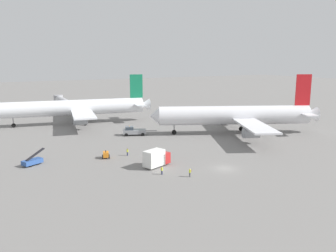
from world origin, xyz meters
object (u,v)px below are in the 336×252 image
object	(u,v)px
airliner_being_pushed	(236,115)
ground_crew_ramp_agent_by_cones	(127,152)
ground_crew_marshaller_foreground	(162,170)
pushback_tug	(134,131)
airliner_at_gate_left	(75,108)
gse_belt_loader_portside	(33,161)
gse_catering_truck_tall	(156,158)
ground_crew_wing_walker_right	(190,172)
gse_gpu_cart_small	(106,155)
jet_bridge	(62,101)

from	to	relation	value
airliner_being_pushed	ground_crew_ramp_agent_by_cones	xyz separation A→B (m)	(-36.33, -6.59, -4.45)
ground_crew_marshaller_foreground	pushback_tug	bearing A→B (deg)	75.61
airliner_at_gate_left	gse_belt_loader_portside	world-z (taller)	airliner_at_gate_left
ground_crew_marshaller_foreground	ground_crew_ramp_agent_by_cones	world-z (taller)	ground_crew_ramp_agent_by_cones
gse_belt_loader_portside	airliner_at_gate_left	bearing A→B (deg)	65.15
gse_belt_loader_portside	gse_catering_truck_tall	xyz separation A→B (m)	(21.82, -12.92, 0.93)
gse_belt_loader_portside	ground_crew_wing_walker_right	world-z (taller)	gse_belt_loader_portside
gse_belt_loader_portside	gse_gpu_cart_small	bearing A→B (deg)	-9.06
airliner_being_pushed	pushback_tug	world-z (taller)	airliner_being_pushed
airliner_at_gate_left	airliner_being_pushed	distance (m)	52.39
ground_crew_ramp_agent_by_cones	ground_crew_wing_walker_right	xyz separation A→B (m)	(4.73, -18.70, -0.01)
gse_gpu_cart_small	ground_crew_wing_walker_right	bearing A→B (deg)	-63.26
airliner_at_gate_left	jet_bridge	world-z (taller)	airliner_at_gate_left
ground_crew_ramp_agent_by_cones	airliner_being_pushed	bearing A→B (deg)	10.28
gse_belt_loader_portside	ground_crew_wing_walker_right	bearing A→B (deg)	-41.33
gse_gpu_cart_small	gse_catering_truck_tall	bearing A→B (deg)	-56.29
airliner_at_gate_left	gse_belt_loader_portside	xyz separation A→B (m)	(-18.91, -40.83, -4.62)
gse_belt_loader_portside	gse_gpu_cart_small	size ratio (longest dim) A/B	1.99
pushback_tug	ground_crew_marshaller_foreground	xyz separation A→B (m)	(-8.65, -33.73, -0.40)
ground_crew_marshaller_foreground	jet_bridge	distance (m)	88.34
gse_gpu_cart_small	ground_crew_ramp_agent_by_cones	bearing A→B (deg)	-4.65
gse_gpu_cart_small	ground_crew_marshaller_foreground	bearing A→B (deg)	-69.67
ground_crew_ramp_agent_by_cones	jet_bridge	size ratio (longest dim) A/B	0.07
gse_belt_loader_portside	ground_crew_marshaller_foreground	world-z (taller)	gse_belt_loader_portside
pushback_tug	ground_crew_marshaller_foreground	bearing A→B (deg)	-104.39
airliner_at_gate_left	gse_gpu_cart_small	xyz separation A→B (m)	(-4.14, -43.19, -4.65)
pushback_tug	gse_catering_truck_tall	world-z (taller)	gse_catering_truck_tall
gse_gpu_cart_small	gse_belt_loader_portside	bearing A→B (deg)	170.94
ground_crew_marshaller_foreground	gse_gpu_cart_small	bearing A→B (deg)	110.33
gse_belt_loader_portside	ground_crew_ramp_agent_by_cones	world-z (taller)	gse_belt_loader_portside
pushback_tug	ground_crew_wing_walker_right	bearing A→B (deg)	-97.25
ground_crew_wing_walker_right	jet_bridge	world-z (taller)	jet_bridge
airliner_at_gate_left	pushback_tug	distance (m)	27.26
gse_catering_truck_tall	ground_crew_ramp_agent_by_cones	size ratio (longest dim) A/B	3.83
gse_belt_loader_portside	gse_catering_truck_tall	distance (m)	25.37
pushback_tug	gse_gpu_cart_small	xyz separation A→B (m)	(-14.38, -18.28, -0.40)
airliner_being_pushed	ground_crew_marshaller_foreground	bearing A→B (deg)	-148.63
airliner_at_gate_left	jet_bridge	bearing A→B (deg)	86.10
pushback_tug	gse_belt_loader_portside	bearing A→B (deg)	-151.35
airliner_at_gate_left	gse_gpu_cart_small	distance (m)	43.63
gse_gpu_cart_small	ground_crew_wing_walker_right	xyz separation A→B (m)	(9.62, -19.10, 0.05)
gse_belt_loader_portside	jet_bridge	xyz separation A→B (m)	(20.93, 70.47, 3.46)
airliner_being_pushed	ground_crew_wing_walker_right	size ratio (longest dim) A/B	28.61
airliner_being_pushed	gse_gpu_cart_small	distance (m)	41.93
gse_catering_truck_tall	gse_gpu_cart_small	bearing A→B (deg)	123.71
jet_bridge	airliner_at_gate_left	bearing A→B (deg)	-93.90
airliner_at_gate_left	gse_gpu_cart_small	size ratio (longest dim) A/B	20.72
pushback_tug	ground_crew_wing_walker_right	distance (m)	37.68
airliner_at_gate_left	ground_crew_marshaller_foreground	size ratio (longest dim) A/B	33.43
pushback_tug	jet_bridge	distance (m)	55.24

